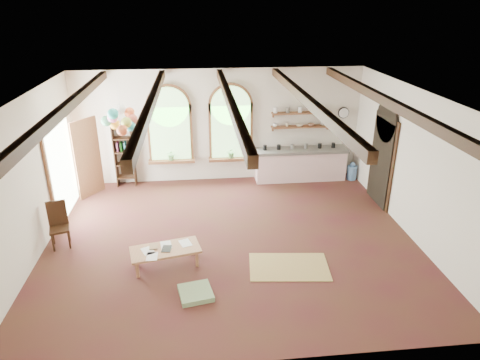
{
  "coord_description": "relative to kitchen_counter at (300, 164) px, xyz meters",
  "views": [
    {
      "loc": [
        -0.66,
        -8.18,
        4.93
      ],
      "look_at": [
        0.26,
        0.6,
        1.16
      ],
      "focal_mm": 32.0,
      "sensor_mm": 36.0,
      "label": 1
    }
  ],
  "objects": [
    {
      "name": "balloon_cluster",
      "position": [
        -4.71,
        -1.46,
        1.85
      ],
      "size": [
        0.84,
        0.92,
        1.16
      ],
      "color": "silver",
      "rests_on": "floor"
    },
    {
      "name": "shelf_bowl_b",
      "position": [
        0.3,
        0.18,
        1.12
      ],
      "size": [
        0.2,
        0.2,
        0.06
      ],
      "primitive_type": "imported",
      "color": "#8C664C",
      "rests_on": "wall_shelf_lower"
    },
    {
      "name": "window_right",
      "position": [
        -2.0,
        0.23,
        1.16
      ],
      "size": [
        1.3,
        0.28,
        2.2
      ],
      "color": "brown",
      "rests_on": "floor"
    },
    {
      "name": "shelf_cup_b",
      "position": [
        -0.4,
        0.18,
        1.14
      ],
      "size": [
        0.1,
        0.1,
        0.09
      ],
      "primitive_type": "imported",
      "color": "beige",
      "rests_on": "wall_shelf_lower"
    },
    {
      "name": "side_chair",
      "position": [
        -5.96,
        -3.07,
        -0.19
      ],
      "size": [
        0.49,
        0.49,
        1.0
      ],
      "color": "#332210",
      "rests_on": "floor"
    },
    {
      "name": "left_doorway",
      "position": [
        -6.25,
        -1.4,
        0.67
      ],
      "size": [
        0.1,
        1.9,
        2.5
      ],
      "primitive_type": "cube",
      "color": "brown",
      "rests_on": "floor"
    },
    {
      "name": "wall_shelf_lower",
      "position": [
        0.0,
        0.18,
        1.07
      ],
      "size": [
        1.7,
        0.24,
        0.04
      ],
      "primitive_type": "cube",
      "color": "brown",
      "rests_on": "wall_back"
    },
    {
      "name": "shelf_cup_a",
      "position": [
        -0.75,
        0.18,
        1.14
      ],
      "size": [
        0.12,
        0.1,
        0.1
      ],
      "primitive_type": "imported",
      "color": "white",
      "rests_on": "wall_shelf_lower"
    },
    {
      "name": "water_jug_a",
      "position": [
        1.18,
        -0.0,
        -0.25
      ],
      "size": [
        0.27,
        0.27,
        0.52
      ],
      "color": "#5686B8",
      "rests_on": "floor"
    },
    {
      "name": "floor_mat",
      "position": [
        -1.25,
        -4.39,
        -0.47
      ],
      "size": [
        1.65,
        1.12,
        0.02
      ],
      "primitive_type": "cube",
      "rotation": [
        0.0,
        0.0,
        -0.1
      ],
      "color": "tan",
      "rests_on": "floor"
    },
    {
      "name": "potted_plant_left",
      "position": [
        -3.7,
        0.12,
        0.37
      ],
      "size": [
        0.27,
        0.23,
        0.3
      ],
      "primitive_type": "imported",
      "color": "#598C4C",
      "rests_on": "window_left"
    },
    {
      "name": "floor",
      "position": [
        -2.3,
        -3.2,
        -0.48
      ],
      "size": [
        8.0,
        8.0,
        0.0
      ],
      "primitive_type": "plane",
      "color": "#4D1F20",
      "rests_on": "ground"
    },
    {
      "name": "tablet",
      "position": [
        -3.65,
        -4.08,
        -0.08
      ],
      "size": [
        0.2,
        0.27,
        0.01
      ],
      "primitive_type": "cube",
      "rotation": [
        0.0,
        0.0,
        -0.12
      ],
      "color": "black",
      "rests_on": "coffee_table"
    },
    {
      "name": "wall_shelf_upper",
      "position": [
        0.0,
        0.18,
        1.47
      ],
      "size": [
        1.7,
        0.24,
        0.04
      ],
      "primitive_type": "cube",
      "color": "brown",
      "rests_on": "wall_back"
    },
    {
      "name": "coffee_table",
      "position": [
        -3.68,
        -4.07,
        -0.14
      ],
      "size": [
        1.45,
        0.89,
        0.38
      ],
      "color": "#AA714E",
      "rests_on": "floor"
    },
    {
      "name": "floor_cushion",
      "position": [
        -3.1,
        -5.07,
        -0.43
      ],
      "size": [
        0.67,
        0.67,
        0.1
      ],
      "primitive_type": "cube",
      "rotation": [
        0.0,
        0.0,
        0.19
      ],
      "color": "gray",
      "rests_on": "floor"
    },
    {
      "name": "window_left",
      "position": [
        -3.7,
        0.23,
        1.16
      ],
      "size": [
        1.3,
        0.28,
        2.2
      ],
      "color": "brown",
      "rests_on": "floor"
    },
    {
      "name": "table_book",
      "position": [
        -3.99,
        -3.98,
        -0.08
      ],
      "size": [
        0.17,
        0.24,
        0.02
      ],
      "primitive_type": "imported",
      "rotation": [
        0.0,
        0.0,
        0.03
      ],
      "color": "olive",
      "rests_on": "coffee_table"
    },
    {
      "name": "shelf_bowl_a",
      "position": [
        -0.05,
        0.18,
        1.12
      ],
      "size": [
        0.22,
        0.22,
        0.05
      ],
      "primitive_type": "imported",
      "color": "beige",
      "rests_on": "wall_shelf_lower"
    },
    {
      "name": "right_doorway",
      "position": [
        1.65,
        -1.7,
        0.62
      ],
      "size": [
        0.1,
        1.3,
        2.4
      ],
      "primitive_type": "cube",
      "color": "black",
      "rests_on": "floor"
    },
    {
      "name": "wall_clock",
      "position": [
        1.25,
        0.25,
        1.42
      ],
      "size": [
        0.32,
        0.04,
        0.32
      ],
      "primitive_type": "cylinder",
      "rotation": [
        1.57,
        0.0,
        0.0
      ],
      "color": "black",
      "rests_on": "wall_back"
    },
    {
      "name": "ceiling_beams",
      "position": [
        -2.3,
        -3.2,
        2.62
      ],
      "size": [
        6.2,
        6.8,
        0.18
      ],
      "primitive_type": null,
      "color": "#332210",
      "rests_on": "ceiling"
    },
    {
      "name": "kitchen_counter",
      "position": [
        0.0,
        0.0,
        0.0
      ],
      "size": [
        2.68,
        0.62,
        0.94
      ],
      "color": "beige",
      "rests_on": "floor"
    },
    {
      "name": "potted_plant_right",
      "position": [
        -2.0,
        0.12,
        0.37
      ],
      "size": [
        0.27,
        0.23,
        0.3
      ],
      "primitive_type": "imported",
      "color": "#598C4C",
      "rests_on": "window_right"
    },
    {
      "name": "shelf_vase",
      "position": [
        0.65,
        0.18,
        1.19
      ],
      "size": [
        0.18,
        0.18,
        0.19
      ],
      "primitive_type": "imported",
      "color": "slate",
      "rests_on": "wall_shelf_lower"
    },
    {
      "name": "bookshelf",
      "position": [
        -5.0,
        0.12,
        0.42
      ],
      "size": [
        0.53,
        0.32,
        1.8
      ],
      "color": "#332210",
      "rests_on": "floor"
    },
    {
      "name": "water_jug_b",
      "position": [
        1.52,
        -0.17,
        -0.24
      ],
      "size": [
        0.28,
        0.28,
        0.54
      ],
      "color": "#5686B8",
      "rests_on": "floor"
    }
  ]
}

